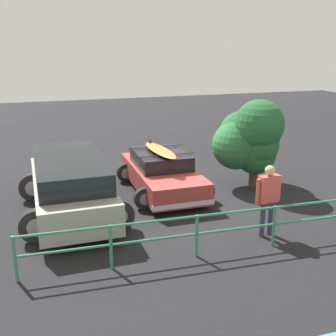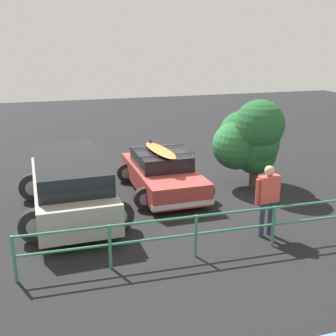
{
  "view_description": "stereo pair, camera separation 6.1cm",
  "coord_description": "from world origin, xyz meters",
  "views": [
    {
      "loc": [
        3.94,
        12.18,
        4.68
      ],
      "look_at": [
        0.37,
        0.61,
        0.95
      ],
      "focal_mm": 45.0,
      "sensor_mm": 36.0,
      "label": 1
    },
    {
      "loc": [
        3.88,
        12.2,
        4.68
      ],
      "look_at": [
        0.37,
        0.61,
        0.95
      ],
      "focal_mm": 45.0,
      "sensor_mm": 36.0,
      "label": 2
    }
  ],
  "objects": [
    {
      "name": "railing_fence",
      "position": [
        0.84,
        4.3,
        0.67
      ],
      "size": [
        7.68,
        0.27,
        1.0
      ],
      "color": "#387F5B",
      "rests_on": "ground"
    },
    {
      "name": "sedan_car",
      "position": [
        0.37,
        -0.02,
        0.61
      ],
      "size": [
        2.49,
        4.11,
        1.54
      ],
      "color": "#9E3833",
      "rests_on": "ground"
    },
    {
      "name": "bush_near_left",
      "position": [
        -2.5,
        0.34,
        1.57
      ],
      "size": [
        2.39,
        2.23,
        2.9
      ],
      "color": "#4C3828",
      "rests_on": "ground"
    },
    {
      "name": "suv_car",
      "position": [
        3.28,
        1.02,
        0.87
      ],
      "size": [
        2.87,
        5.02,
        1.63
      ],
      "color": "#9E998E",
      "rests_on": "ground"
    },
    {
      "name": "person_bystander",
      "position": [
        -1.18,
        3.81,
        1.09
      ],
      "size": [
        0.7,
        0.26,
        1.81
      ],
      "color": "#33384C",
      "rests_on": "ground"
    },
    {
      "name": "ground_plane",
      "position": [
        0.0,
        0.0,
        -0.01
      ],
      "size": [
        44.0,
        44.0,
        0.02
      ],
      "primitive_type": "cube",
      "color": "black",
      "rests_on": "ground"
    }
  ]
}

